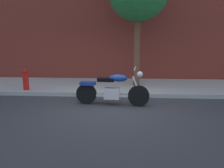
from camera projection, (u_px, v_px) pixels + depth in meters
name	position (u px, v px, depth m)	size (l,w,h in m)	color
ground_plane	(111.00, 109.00, 5.77)	(60.00, 60.00, 0.00)	#38383D
sidewalk	(116.00, 86.00, 8.44)	(22.87, 3.01, 0.14)	#AFAFAF
motorcycle	(112.00, 90.00, 6.04)	(2.15, 0.70, 1.11)	black
fire_hydrant	(26.00, 81.00, 7.43)	(0.20, 0.20, 0.91)	red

